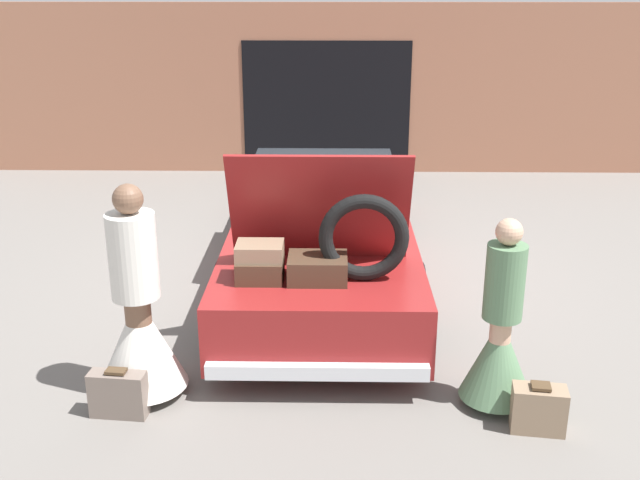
{
  "coord_description": "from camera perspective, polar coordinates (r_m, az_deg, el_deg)",
  "views": [
    {
      "loc": [
        0.12,
        -7.91,
        3.22
      ],
      "look_at": [
        0.0,
        -1.48,
        0.93
      ],
      "focal_mm": 42.0,
      "sensor_mm": 36.0,
      "label": 1
    }
  ],
  "objects": [
    {
      "name": "ground_plane",
      "position": [
        8.54,
        0.18,
        -2.56
      ],
      "size": [
        40.0,
        40.0,
        0.0
      ],
      "primitive_type": "plane",
      "color": "slate"
    },
    {
      "name": "car",
      "position": [
        8.33,
        0.18,
        1.02
      ],
      "size": [
        1.89,
        5.47,
        1.83
      ],
      "color": "maroon",
      "rests_on": "ground_plane"
    },
    {
      "name": "suitcase_beside_right_person",
      "position": [
        5.91,
        16.31,
        -12.25
      ],
      "size": [
        0.42,
        0.26,
        0.38
      ],
      "color": "#8C7259",
      "rests_on": "ground_plane"
    },
    {
      "name": "suitcase_beside_left_person",
      "position": [
        6.05,
        -15.11,
        -11.26
      ],
      "size": [
        0.45,
        0.2,
        0.4
      ],
      "color": "#75665B",
      "rests_on": "ground_plane"
    },
    {
      "name": "person_left",
      "position": [
        6.1,
        -13.63,
        -6.21
      ],
      "size": [
        0.71,
        0.71,
        1.76
      ],
      "rotation": [
        0.0,
        0.0,
        -1.7
      ],
      "color": "brown",
      "rests_on": "ground_plane"
    },
    {
      "name": "garage_wall_back",
      "position": [
        12.78,
        0.51,
        11.37
      ],
      "size": [
        12.0,
        0.14,
        2.8
      ],
      "color": "#9E664C",
      "rests_on": "ground_plane"
    },
    {
      "name": "person_right",
      "position": [
        5.98,
        13.51,
        -7.51
      ],
      "size": [
        0.57,
        0.57,
        1.54
      ],
      "rotation": [
        0.0,
        0.0,
        1.8
      ],
      "color": "tan",
      "rests_on": "ground_plane"
    }
  ]
}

